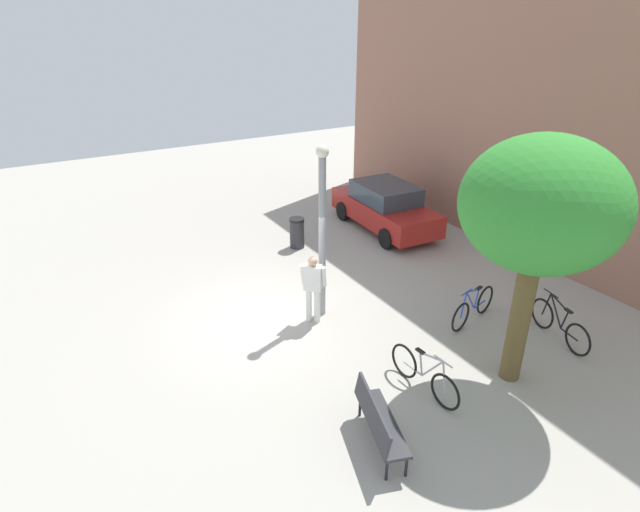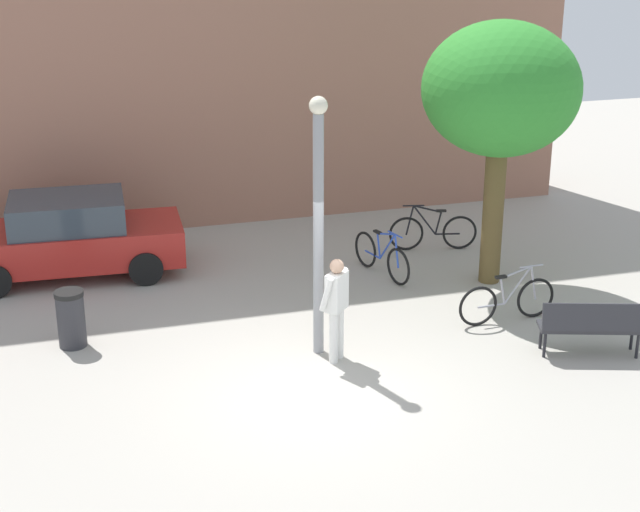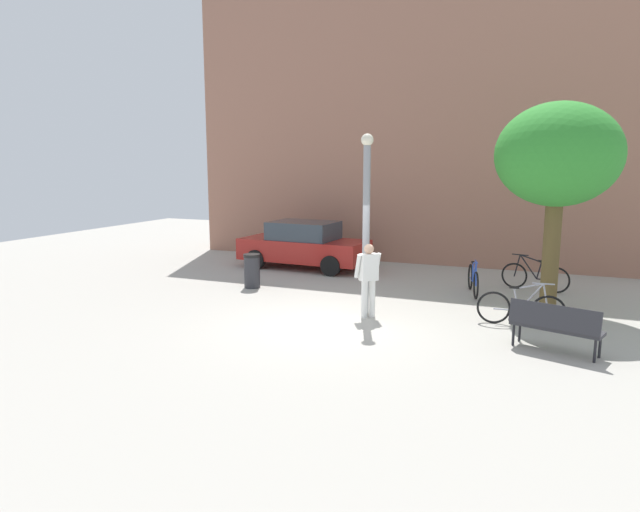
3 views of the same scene
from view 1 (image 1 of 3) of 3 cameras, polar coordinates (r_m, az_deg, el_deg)
The scene contains 11 objects.
ground_plane at distance 12.37m, azimuth -5.71°, elevation -6.89°, with size 36.00×36.00×0.00m, color #A8A399.
building_facade at distance 16.39m, azimuth 24.47°, elevation 16.99°, with size 16.50×2.00×9.58m, color #9E6B56.
lamppost at distance 11.47m, azimuth 0.25°, elevation 3.32°, with size 0.28×0.28×4.09m.
person_by_lamppost at distance 11.73m, azimuth -0.79°, elevation -3.21°, with size 0.57×0.59×1.67m.
park_bench at distance 8.89m, azimuth 6.41°, elevation -17.53°, with size 1.67×0.94×0.92m.
plaza_tree at distance 9.56m, azimuth 23.33°, elevation 5.02°, with size 2.81×2.81×4.82m.
bicycle_silver at distance 10.17m, azimuth 11.46°, elevation -12.76°, with size 1.81×0.14×0.97m.
bicycle_blue at distance 12.51m, azimuth 16.58°, elevation -5.46°, with size 0.50×1.76×0.97m.
bicycle_black at distance 12.52m, azimuth 24.95°, elevation -6.91°, with size 1.78×0.44×0.97m.
parked_car_red at distance 17.17m, azimuth 7.19°, elevation 5.42°, with size 4.29×2.00×1.55m.
trash_bin at distance 15.76m, azimuth -2.56°, elevation 2.59°, with size 0.47×0.47×0.95m.
Camera 1 is at (9.58, -4.23, 6.58)m, focal length 28.92 mm.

